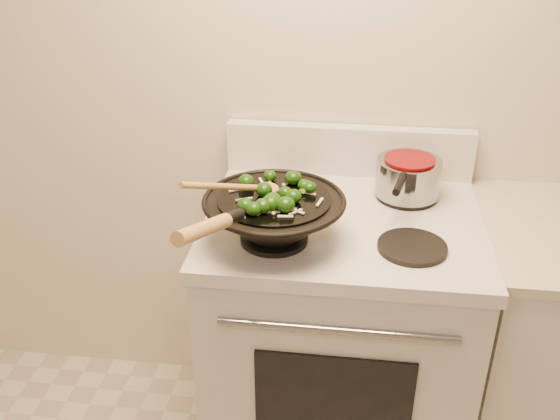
# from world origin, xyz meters

# --- Properties ---
(stove) EXTENTS (0.78, 0.67, 1.08)m
(stove) POSITION_xyz_m (-0.15, 1.17, 0.47)
(stove) COLOR silver
(stove) RESTS_ON ground
(wok) EXTENTS (0.37, 0.60, 0.24)m
(wok) POSITION_xyz_m (-0.33, 1.02, 1.00)
(wok) COLOR black
(wok) RESTS_ON stove
(stirfry) EXTENTS (0.25, 0.24, 0.04)m
(stirfry) POSITION_xyz_m (-0.32, 1.01, 1.06)
(stirfry) COLOR #123408
(stirfry) RESTS_ON wok
(wooden_spoon) EXTENTS (0.23, 0.23, 0.10)m
(wooden_spoon) POSITION_xyz_m (-0.40, 1.00, 1.08)
(wooden_spoon) COLOR #A27740
(wooden_spoon) RESTS_ON wok
(saucepan) EXTENTS (0.19, 0.30, 0.11)m
(saucepan) POSITION_xyz_m (0.03, 1.32, 0.99)
(saucepan) COLOR gray
(saucepan) RESTS_ON stove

